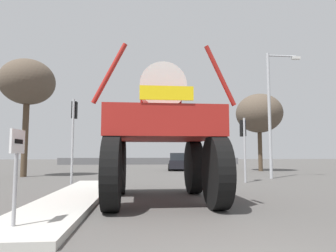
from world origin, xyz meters
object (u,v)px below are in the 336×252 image
Objects in this scene: oversize_sprayer at (160,133)px; sedan_ahead at (179,162)px; bare_tree_right at (259,114)px; lane_arrow_sign at (17,159)px; traffic_signal_near_left at (74,122)px; streetlight_near_right at (272,107)px; traffic_signal_near_right at (243,135)px; bare_tree_left at (27,83)px.

oversize_sprayer is 17.59m from sedan_ahead.
bare_tree_right reaches higher than sedan_ahead.
lane_arrow_sign reaches higher than sedan_ahead.
streetlight_near_right is (11.13, 2.13, 1.24)m from traffic_signal_near_left.
traffic_signal_near_left is at bearing -179.91° from traffic_signal_near_right.
traffic_signal_near_left is (-6.69, -11.63, 2.30)m from sedan_ahead.
traffic_signal_near_right is at bearing -116.50° from bare_tree_right.
bare_tree_right is at bearing -32.46° from oversize_sprayer.
sedan_ahead is at bearing 115.04° from streetlight_near_right.
lane_arrow_sign is 15.54m from streetlight_near_right.
traffic_signal_near_right reaches higher than lane_arrow_sign.
traffic_signal_near_right is at bearing 0.09° from traffic_signal_near_left.
traffic_signal_near_left is at bearing 33.88° from oversize_sprayer.
streetlight_near_right is at bearing -106.52° from bare_tree_right.
sedan_ahead is 0.56× the size of streetlight_near_right.
bare_tree_left is 1.15× the size of bare_tree_right.
traffic_signal_near_left is 8.60m from traffic_signal_near_right.
oversize_sprayer reaches higher than sedan_ahead.
sedan_ahead is at bearing -9.83° from oversize_sprayer.
traffic_signal_near_left is 6.89m from bare_tree_left.
traffic_signal_near_right is (1.89, -11.62, 1.67)m from sedan_ahead.
sedan_ahead is (5.65, 20.96, -0.63)m from lane_arrow_sign.
bare_tree_left is at bearing 159.58° from traffic_signal_near_right.
oversize_sprayer is 18.10m from bare_tree_right.
bare_tree_left is at bearing -164.48° from bare_tree_right.
traffic_signal_near_right is 0.50× the size of bare_tree_right.
bare_tree_left is at bearing 36.71° from oversize_sprayer.
bare_tree_left is (-4.04, 4.71, 2.99)m from traffic_signal_near_left.
traffic_signal_near_right is at bearing -164.44° from sedan_ahead.
streetlight_near_right is (4.44, -9.50, 3.53)m from sedan_ahead.
sedan_ahead is 1.30× the size of traffic_signal_near_right.
streetlight_near_right is (10.09, 11.46, 2.90)m from lane_arrow_sign.
traffic_signal_near_left reaches higher than lane_arrow_sign.
lane_arrow_sign is 15.64m from bare_tree_left.
oversize_sprayer reaches higher than traffic_signal_near_right.
lane_arrow_sign is 22.78m from bare_tree_right.
oversize_sprayer is 10.85m from streetlight_near_right.
traffic_signal_near_right is at bearing 51.10° from lane_arrow_sign.
oversize_sprayer is at bearing -55.39° from traffic_signal_near_left.
traffic_signal_near_left is at bearing 96.37° from lane_arrow_sign.
bare_tree_right is at bearing 15.52° from bare_tree_left.
sedan_ahead is 8.10m from bare_tree_right.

